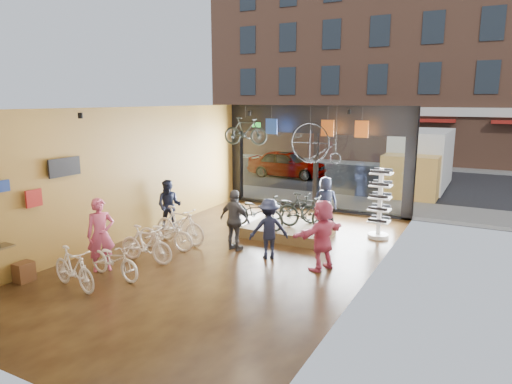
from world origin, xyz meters
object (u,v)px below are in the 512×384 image
Objects in this scene: display_platform at (288,231)px; floor_bike_4 at (165,234)px; floor_bike_1 at (74,268)px; customer_0 at (101,235)px; street_car at (287,164)px; penny_farthing at (318,145)px; display_bike_right at (293,207)px; floor_bike_3 at (146,244)px; hung_bike at (245,131)px; box_truck at (418,162)px; customer_5 at (322,235)px; customer_3 at (269,229)px; sunglasses_rack at (380,203)px; display_bike_left at (257,212)px; display_bike_mid at (305,211)px; customer_4 at (325,202)px; floor_bike_2 at (114,260)px; customer_2 at (235,220)px; customer_1 at (169,206)px; floor_bike_5 at (180,225)px.

floor_bike_4 is at bearing -131.25° from display_platform.
floor_bike_1 is 0.87× the size of customer_0.
penny_farthing reaches higher than street_car.
display_bike_right is at bearing -154.84° from street_car.
hung_bike is (-0.27, 5.57, 2.46)m from floor_bike_3.
customer_5 is (-0.51, -10.77, -0.47)m from box_truck.
customer_3 is 0.75× the size of sunglasses_rack.
display_bike_right is at bearing -179.19° from sunglasses_rack.
floor_bike_3 is at bearing 163.00° from display_bike_left.
sunglasses_rack is 3.27m from penny_farthing.
display_bike_mid is 0.85m from display_bike_right.
customer_0 is 1.01× the size of penny_farthing.
floor_bike_4 is at bearing -20.54° from customer_3.
display_bike_left is 1.17× the size of customer_4.
display_bike_right is at bearing 49.97° from display_bike_mid.
display_bike_left reaches higher than floor_bike_2.
penny_farthing reaches higher than sunglasses_rack.
floor_bike_4 is (1.94, -12.36, -0.26)m from street_car.
customer_2 is (-0.73, -1.90, 0.68)m from display_platform.
customer_0 is (-5.10, -13.27, -0.44)m from box_truck.
box_truck is at bearing -98.50° from street_car.
floor_bike_1 is 1.20m from customer_0.
display_bike_mid is 1.08× the size of customer_4.
floor_bike_3 reaches higher than display_platform.
street_car is 2.41× the size of customer_5.
customer_1 reaches higher than floor_bike_3.
street_car is 1.72× the size of display_platform.
hung_bike is (0.29, 6.47, 2.05)m from customer_0.
hung_bike is (-2.40, 1.32, 2.18)m from display_bike_right.
customer_3 is at bearing -133.79° from display_bike_left.
street_car reaches higher than floor_bike_3.
customer_0 is 1.13× the size of customer_3.
customer_0 is at bearing -101.53° from customer_1.
display_bike_left is 1.10× the size of display_bike_right.
floor_bike_2 is 0.78× the size of sunglasses_rack.
street_car is at bearing 28.07° from display_bike_mid.
customer_5 is (4.60, 2.51, -0.02)m from customer_0.
floor_bike_3 is 4.76m from display_bike_right.
floor_bike_1 is 0.95× the size of customer_1.
customer_1 reaches higher than floor_bike_1.
street_car reaches higher than floor_bike_2.
customer_2 is 4.80m from penny_farthing.
street_car is at bearing -128.77° from customer_5.
sunglasses_rack is (2.43, 1.05, 0.88)m from display_platform.
floor_bike_4 is at bearing -113.84° from penny_farthing.
sunglasses_rack is (2.51, 0.56, 0.28)m from display_bike_right.
hung_bike is (-4.30, 3.97, 2.07)m from customer_5.
street_car is at bearing -87.38° from customer_4.
sunglasses_rack reaches higher than floor_bike_4.
display_bike_right is at bearing -36.43° from floor_bike_5.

